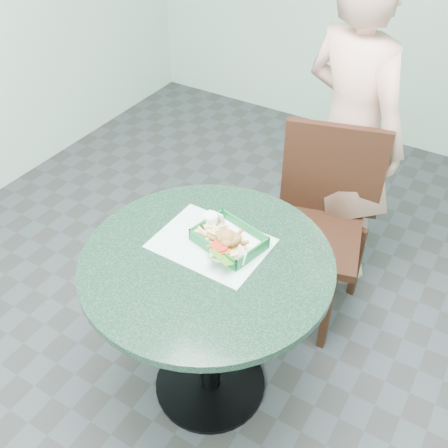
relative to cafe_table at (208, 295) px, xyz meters
The scene contains 10 objects.
floor 0.58m from the cafe_table, ahead, with size 4.00×5.00×0.02m, color #303335.
cafe_table is the anchor object (origin of this frame).
dining_chair 0.76m from the cafe_table, 79.62° to the left, with size 0.47×0.47×0.93m.
diner_person 1.08m from the cafe_table, 82.20° to the left, with size 0.63×0.41×1.73m, color tan.
placemat 0.19m from the cafe_table, 110.71° to the left, with size 0.40×0.30×0.00m, color silver.
food_basket 0.22m from the cafe_table, 75.13° to the left, with size 0.24×0.18×0.05m.
crab_sandwich 0.24m from the cafe_table, 55.91° to the left, with size 0.13×0.13×0.08m.
fries_pile 0.23m from the cafe_table, 122.37° to the left, with size 0.11×0.12×0.04m, color #D5BF6E, non-canonical shape.
sauce_ramekin 0.27m from the cafe_table, 124.75° to the left, with size 0.06×0.06×0.03m.
garnish_cup 0.22m from the cafe_table, 16.76° to the left, with size 0.11×0.11×0.04m.
Camera 1 is at (0.75, -1.13, 2.05)m, focal length 42.00 mm.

